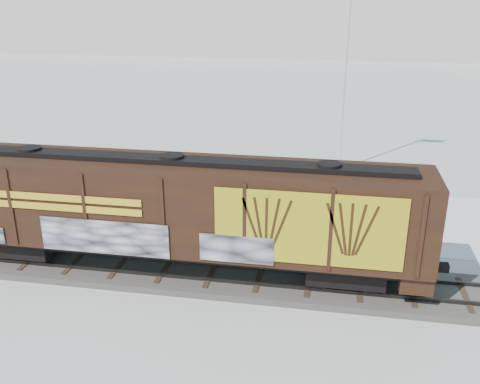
% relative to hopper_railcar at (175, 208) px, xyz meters
% --- Properties ---
extents(ground, '(500.00, 500.00, 0.00)m').
position_rel_hopper_railcar_xyz_m(ground, '(1.47, 0.01, -3.07)').
color(ground, white).
rests_on(ground, ground).
extents(rail_track, '(50.00, 3.40, 0.43)m').
position_rel_hopper_railcar_xyz_m(rail_track, '(1.47, 0.01, -2.93)').
color(rail_track, '#59544C').
rests_on(rail_track, ground).
extents(parking_strip, '(40.00, 8.00, 0.03)m').
position_rel_hopper_railcar_xyz_m(parking_strip, '(1.47, 7.51, -3.06)').
color(parking_strip, white).
rests_on(parking_strip, ground).
extents(hopper_railcar, '(20.08, 3.06, 4.75)m').
position_rel_hopper_railcar_xyz_m(hopper_railcar, '(0.00, 0.00, 0.00)').
color(hopper_railcar, black).
rests_on(hopper_railcar, rail_track).
extents(flagpole, '(2.30, 0.90, 12.28)m').
position_rel_hopper_railcar_xyz_m(flagpole, '(6.74, 15.56, 1.52)').
color(flagpole, silver).
rests_on(flagpole, ground).
extents(car_silver, '(4.07, 2.11, 1.32)m').
position_rel_hopper_railcar_xyz_m(car_silver, '(-2.21, 5.62, -2.38)').
color(car_silver, '#ADAFB4').
rests_on(car_silver, parking_strip).
extents(car_white, '(4.81, 2.24, 1.53)m').
position_rel_hopper_railcar_xyz_m(car_white, '(5.86, 8.46, -2.28)').
color(car_white, white).
rests_on(car_white, parking_strip).
extents(car_dark, '(4.40, 1.89, 1.26)m').
position_rel_hopper_railcar_xyz_m(car_dark, '(8.34, 6.52, -2.41)').
color(car_dark, black).
rests_on(car_dark, parking_strip).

